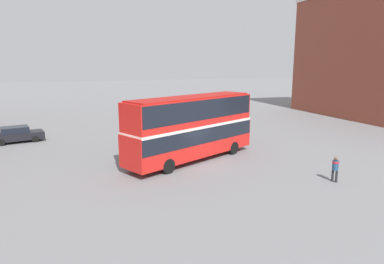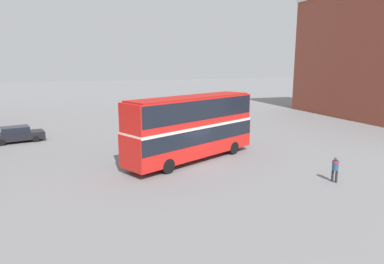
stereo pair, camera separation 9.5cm
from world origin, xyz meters
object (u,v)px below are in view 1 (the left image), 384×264
double_decker_bus (192,124)px  parked_car_kerb_near (17,134)px  pedestrian_foreground (335,167)px  parked_car_kerb_far (202,117)px

double_decker_bus → parked_car_kerb_near: (-13.42, 11.03, -2.04)m
double_decker_bus → pedestrian_foreground: size_ratio=7.04×
double_decker_bus → pedestrian_foreground: bearing=-73.6°
double_decker_bus → parked_car_kerb_far: double_decker_bus is taller
pedestrian_foreground → parked_car_kerb_near: (-20.19, 18.54, -0.24)m
double_decker_bus → parked_car_kerb_far: size_ratio=2.83×
pedestrian_foreground → parked_car_kerb_near: 27.41m
pedestrian_foreground → parked_car_kerb_near: bearing=-67.4°
pedestrian_foreground → parked_car_kerb_near: pedestrian_foreground is taller
pedestrian_foreground → parked_car_kerb_far: size_ratio=0.40×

